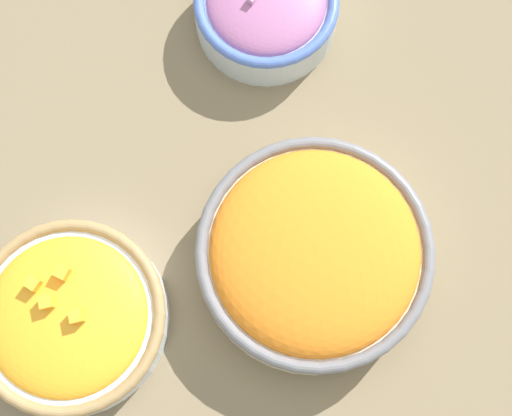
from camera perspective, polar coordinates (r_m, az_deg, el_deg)
The scene contains 4 objects.
ground_plane at distance 0.73m, azimuth -0.00°, elevation -0.56°, with size 3.00×3.00×0.00m, color #75664C.
bowl_carrots at distance 0.68m, azimuth 4.66°, elevation -3.65°, with size 0.23×0.23×0.08m.
bowl_red_onion at distance 0.78m, azimuth 0.82°, elevation 15.73°, with size 0.15×0.15×0.07m.
bowl_squash at distance 0.71m, azimuth -14.77°, elevation -8.40°, with size 0.19×0.19×0.06m.
Camera 1 is at (-0.14, -0.09, 0.71)m, focal length 50.00 mm.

